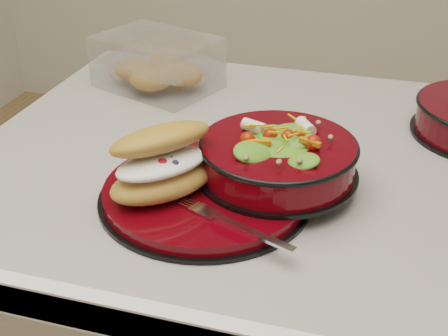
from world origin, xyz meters
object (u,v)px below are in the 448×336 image
(croissant, at_px, (164,163))
(pastry_box, at_px, (158,65))
(salad_bowl, at_px, (278,153))
(fork, at_px, (237,225))
(dinner_plate, at_px, (206,193))

(croissant, height_order, pastry_box, croissant)
(salad_bowl, height_order, croissant, salad_bowl)
(croissant, relative_size, fork, 1.21)
(croissant, relative_size, pastry_box, 0.71)
(salad_bowl, height_order, pastry_box, salad_bowl)
(dinner_plate, xyz_separation_m, fork, (0.06, -0.08, 0.01))
(dinner_plate, distance_m, pastry_box, 0.41)
(dinner_plate, bearing_deg, croissant, -150.26)
(dinner_plate, distance_m, salad_bowl, 0.11)
(dinner_plate, xyz_separation_m, croissant, (-0.05, -0.03, 0.05))
(fork, bearing_deg, dinner_plate, 61.87)
(salad_bowl, xyz_separation_m, pastry_box, (-0.29, 0.30, -0.01))
(salad_bowl, bearing_deg, pastry_box, 134.37)
(salad_bowl, bearing_deg, fork, -98.01)
(croissant, bearing_deg, dinner_plate, -20.23)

